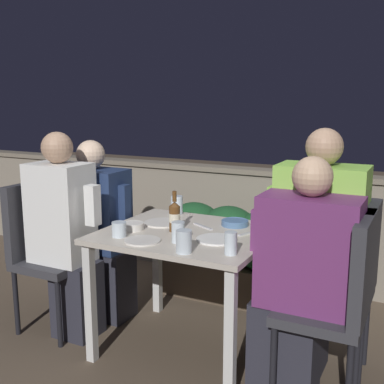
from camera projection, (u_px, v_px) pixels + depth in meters
The scene contains 26 objects.
ground_plane at pixel (187, 348), 2.89m from camera, with size 16.00×16.00×0.00m, color brown.
parapet_wall at pixel (260, 224), 3.93m from camera, with size 9.00×0.18×0.91m.
dining_table at pixel (187, 248), 2.76m from camera, with size 0.94×0.83×0.72m.
planter_hedge at pixel (228, 247), 3.56m from camera, with size 1.03×0.47×0.70m.
chair_left_near at pixel (42, 242), 3.06m from camera, with size 0.41×0.41×0.95m.
person_white_polo at pixel (66, 234), 2.96m from camera, with size 0.47×0.26×1.28m.
chair_left_far at pixel (75, 231), 3.33m from camera, with size 0.41×0.41×0.95m.
person_navy_jumper at pixel (98, 230), 3.23m from camera, with size 0.52×0.26×1.20m.
chair_right_near at pixel (342, 293), 2.26m from camera, with size 0.41×0.41×0.95m.
person_purple_stripe at pixel (300, 280), 2.34m from camera, with size 0.52×0.26×1.21m.
chair_right_far at pixel (350, 276), 2.48m from camera, with size 0.41×0.41×0.95m.
person_green_blouse at pixel (313, 253), 2.55m from camera, with size 0.51×0.26×1.33m.
beer_bottle at pixel (175, 216), 2.74m from camera, with size 0.07×0.07×0.23m.
plate_0 at pixel (163, 223), 2.92m from camera, with size 0.23×0.23×0.01m.
plate_1 at pixel (217, 239), 2.58m from camera, with size 0.22×0.22×0.01m.
plate_2 at pixel (142, 241), 2.56m from camera, with size 0.19×0.19×0.01m.
bowl_0 at pixel (133, 226), 2.79m from camera, with size 0.13×0.13×0.04m.
bowl_1 at pixel (235, 222), 2.87m from camera, with size 0.16×0.16×0.03m.
glass_cup_0 at pixel (178, 232), 2.53m from camera, with size 0.07×0.07×0.11m.
glass_cup_1 at pixel (231, 243), 2.34m from camera, with size 0.06×0.06×0.11m.
glass_cup_2 at pixel (275, 217), 2.86m from camera, with size 0.08×0.08×0.10m.
glass_cup_3 at pixel (184, 241), 2.36m from camera, with size 0.08×0.08×0.11m.
glass_cup_4 at pixel (177, 205), 3.16m from camera, with size 0.08×0.08×0.12m.
glass_cup_5 at pixel (119, 229), 2.64m from camera, with size 0.08×0.08×0.08m.
fork_0 at pixel (203, 227), 2.84m from camera, with size 0.16×0.10×0.01m.
fork_1 at pixel (250, 233), 2.70m from camera, with size 0.09×0.16×0.01m.
Camera 1 is at (1.22, -2.35, 1.48)m, focal length 45.00 mm.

